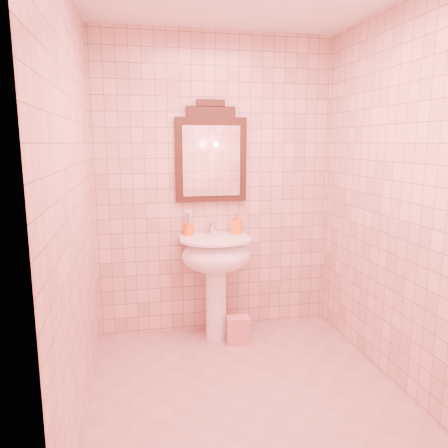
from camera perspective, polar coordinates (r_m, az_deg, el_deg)
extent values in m
plane|color=tan|center=(3.05, 3.18, -21.48)|extent=(2.20, 2.20, 0.00)
cube|color=beige|center=(3.68, -1.04, 4.82)|extent=(2.00, 0.02, 2.50)
cylinder|color=white|center=(3.66, -1.07, -9.70)|extent=(0.17, 0.17, 0.70)
ellipsoid|color=white|center=(3.53, -1.03, -4.17)|extent=(0.56, 0.46, 0.28)
cube|color=white|center=(3.66, -1.51, -1.78)|extent=(0.56, 0.15, 0.05)
cylinder|color=white|center=(3.50, -1.03, -2.03)|extent=(0.58, 0.58, 0.02)
cylinder|color=white|center=(3.65, -1.52, -0.63)|extent=(0.04, 0.04, 0.09)
cylinder|color=white|center=(3.59, -1.37, -0.25)|extent=(0.02, 0.10, 0.02)
cylinder|color=white|center=(3.54, -1.22, -0.72)|extent=(0.02, 0.02, 0.04)
cube|color=white|center=(3.65, -1.55, 0.25)|extent=(0.01, 0.07, 0.01)
cube|color=black|center=(3.63, -1.71, 8.38)|extent=(0.59, 0.05, 0.68)
cube|color=black|center=(3.63, -1.74, 14.45)|extent=(0.40, 0.05, 0.09)
cube|color=black|center=(3.64, -1.75, 15.50)|extent=(0.23, 0.05, 0.06)
cube|color=white|center=(3.60, -1.62, 8.21)|extent=(0.47, 0.01, 0.57)
cylinder|color=#E65B13|center=(3.62, -4.67, -0.69)|extent=(0.08, 0.08, 0.10)
cylinder|color=silver|center=(3.61, -4.39, 0.00)|extent=(0.01, 0.01, 0.19)
cylinder|color=#338CD8|center=(3.63, -4.72, 0.04)|extent=(0.01, 0.01, 0.19)
cylinder|color=#E5334C|center=(3.61, -4.97, -0.02)|extent=(0.01, 0.01, 0.19)
cylinder|color=#3FBF59|center=(3.59, -4.65, -0.07)|extent=(0.01, 0.01, 0.19)
imported|color=orange|center=(3.66, 1.68, 0.08)|extent=(0.11, 0.11, 0.18)
cube|color=#D57D87|center=(3.67, 1.84, -13.67)|extent=(0.19, 0.14, 0.22)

